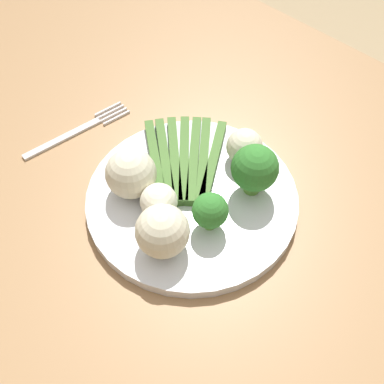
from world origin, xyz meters
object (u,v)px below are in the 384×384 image
(cauliflower_right, at_px, (130,174))
(fork, at_px, (79,130))
(cauliflower_left, at_px, (244,147))
(broccoli_outer_edge, at_px, (210,211))
(dining_table, at_px, (176,271))
(cauliflower_back, at_px, (162,231))
(asparagus_bundle, at_px, (184,160))
(broccoli_near_center, at_px, (255,169))
(cauliflower_mid, at_px, (161,200))
(plate, at_px, (192,198))

(cauliflower_right, bearing_deg, fork, 172.63)
(cauliflower_left, height_order, fork, cauliflower_left)
(broccoli_outer_edge, bearing_deg, dining_table, -135.60)
(cauliflower_right, height_order, cauliflower_back, cauliflower_right)
(asparagus_bundle, distance_m, broccoli_near_center, 0.10)
(cauliflower_right, bearing_deg, broccoli_outer_edge, 16.56)
(broccoli_outer_edge, distance_m, broccoli_near_center, 0.08)
(cauliflower_mid, height_order, fork, cauliflower_mid)
(cauliflower_right, distance_m, fork, 0.15)
(dining_table, relative_size, cauliflower_left, 28.88)
(cauliflower_right, height_order, cauliflower_left, cauliflower_right)
(dining_table, xyz_separation_m, cauliflower_mid, (-0.02, 0.00, 0.14))
(fork, bearing_deg, cauliflower_left, -54.46)
(cauliflower_left, distance_m, fork, 0.24)
(asparagus_bundle, xyz_separation_m, fork, (-0.16, -0.06, -0.02))
(broccoli_near_center, xyz_separation_m, cauliflower_mid, (-0.05, -0.10, -0.02))
(broccoli_outer_edge, height_order, cauliflower_left, broccoli_outer_edge)
(cauliflower_left, bearing_deg, cauliflower_right, -114.10)
(cauliflower_right, relative_size, cauliflower_mid, 1.40)
(plate, xyz_separation_m, asparagus_bundle, (-0.04, 0.03, 0.01))
(fork, bearing_deg, cauliflower_right, -91.51)
(plate, height_order, cauliflower_right, cauliflower_right)
(broccoli_outer_edge, relative_size, broccoli_near_center, 0.73)
(fork, bearing_deg, broccoli_near_center, -64.78)
(asparagus_bundle, relative_size, cauliflower_left, 3.42)
(broccoli_outer_edge, distance_m, cauliflower_mid, 0.06)
(cauliflower_left, bearing_deg, fork, -150.31)
(plate, relative_size, cauliflower_right, 4.24)
(plate, xyz_separation_m, cauliflower_right, (-0.06, -0.05, 0.04))
(broccoli_outer_edge, xyz_separation_m, broccoli_near_center, (-0.00, 0.08, 0.01))
(dining_table, xyz_separation_m, cauliflower_left, (-0.01, 0.14, 0.14))
(asparagus_bundle, bearing_deg, broccoli_near_center, -117.29)
(cauliflower_right, height_order, fork, cauliflower_right)
(dining_table, distance_m, asparagus_bundle, 0.16)
(cauliflower_back, bearing_deg, broccoli_near_center, 83.00)
(cauliflower_back, relative_size, fork, 0.37)
(cauliflower_right, relative_size, fork, 0.37)
(dining_table, height_order, broccoli_outer_edge, broccoli_outer_edge)
(cauliflower_back, relative_size, cauliflower_left, 1.29)
(cauliflower_back, xyz_separation_m, fork, (-0.23, 0.05, -0.04))
(cauliflower_back, bearing_deg, cauliflower_left, 98.78)
(broccoli_near_center, bearing_deg, asparagus_bundle, -161.82)
(asparagus_bundle, height_order, cauliflower_left, cauliflower_left)
(broccoli_outer_edge, bearing_deg, cauliflower_mid, -153.86)
(cauliflower_mid, bearing_deg, plate, 80.34)
(plate, distance_m, fork, 0.21)
(broccoli_near_center, distance_m, cauliflower_back, 0.13)
(cauliflower_back, bearing_deg, asparagus_bundle, 125.72)
(broccoli_outer_edge, xyz_separation_m, cauliflower_left, (-0.04, 0.11, -0.01))
(broccoli_near_center, bearing_deg, cauliflower_left, 143.45)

